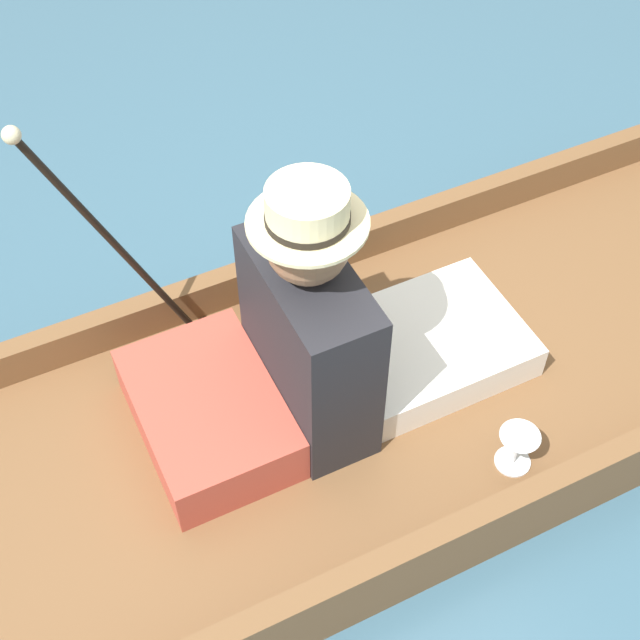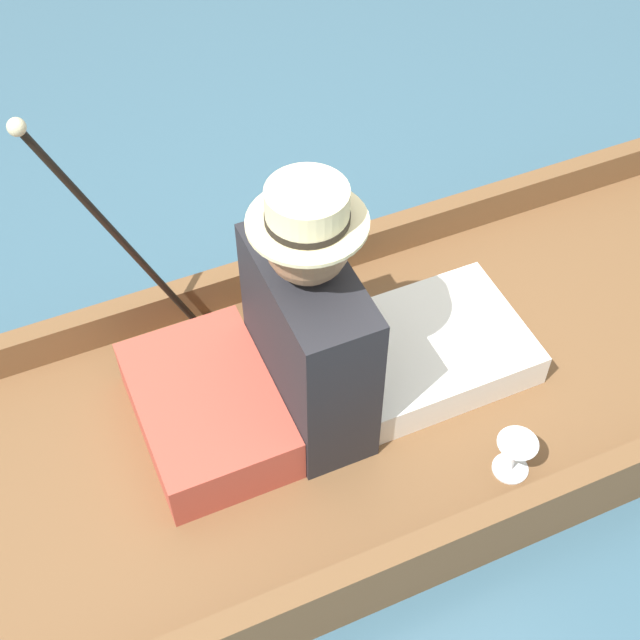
{
  "view_description": "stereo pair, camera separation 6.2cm",
  "coord_description": "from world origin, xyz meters",
  "px_view_note": "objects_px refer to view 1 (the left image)",
  "views": [
    {
      "loc": [
        1.27,
        -0.65,
        2.18
      ],
      "look_at": [
        -0.04,
        -0.01,
        0.46
      ],
      "focal_mm": 50.0,
      "sensor_mm": 36.0,
      "label": 1
    },
    {
      "loc": [
        1.3,
        -0.6,
        2.18
      ],
      "look_at": [
        -0.04,
        -0.01,
        0.46
      ],
      "focal_mm": 50.0,
      "sensor_mm": 36.0,
      "label": 2
    }
  ],
  "objects_px": {
    "wine_glass": "(518,443)",
    "walking_cane": "(101,229)",
    "teddy_bear": "(275,273)",
    "seated_person": "(346,331)"
  },
  "relations": [
    {
      "from": "teddy_bear",
      "to": "wine_glass",
      "type": "xyz_separation_m",
      "value": [
        0.77,
        0.34,
        -0.07
      ]
    },
    {
      "from": "walking_cane",
      "to": "wine_glass",
      "type": "bearing_deg",
      "value": 44.66
    },
    {
      "from": "walking_cane",
      "to": "seated_person",
      "type": "bearing_deg",
      "value": 51.68
    },
    {
      "from": "seated_person",
      "to": "walking_cane",
      "type": "height_order",
      "value": "walking_cane"
    },
    {
      "from": "teddy_bear",
      "to": "walking_cane",
      "type": "xyz_separation_m",
      "value": [
        -0.03,
        -0.45,
        0.34
      ]
    },
    {
      "from": "teddy_bear",
      "to": "seated_person",
      "type": "bearing_deg",
      "value": 7.11
    },
    {
      "from": "wine_glass",
      "to": "walking_cane",
      "type": "relative_size",
      "value": 0.15
    },
    {
      "from": "wine_glass",
      "to": "walking_cane",
      "type": "bearing_deg",
      "value": -135.34
    },
    {
      "from": "teddy_bear",
      "to": "walking_cane",
      "type": "distance_m",
      "value": 0.57
    },
    {
      "from": "seated_person",
      "to": "teddy_bear",
      "type": "height_order",
      "value": "seated_person"
    }
  ]
}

